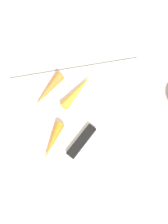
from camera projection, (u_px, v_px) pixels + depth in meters
ground_plane at (84, 114)px, 0.56m from camera, size 1.40×1.40×0.00m
cutting_board at (84, 113)px, 0.55m from camera, size 0.36×0.26×0.01m
knife at (85, 137)px, 0.52m from camera, size 0.16×0.15×0.01m
carrot_longest at (78, 91)px, 0.55m from camera, size 0.10×0.09×0.02m
carrot_shortest at (52, 141)px, 0.51m from camera, size 0.07×0.09×0.02m
carrot_medium at (48, 90)px, 0.55m from camera, size 0.09×0.09×0.03m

